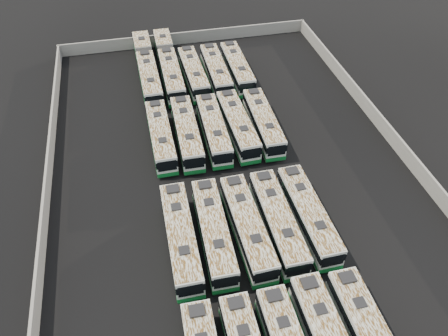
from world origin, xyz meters
TOP-DOWN VIEW (x-y plane):
  - ground at (0.00, 0.00)m, footprint 140.00×140.00m
  - perimeter_wall at (0.00, 0.00)m, footprint 45.20×73.20m
  - bus_midfront_far_left at (-8.01, -9.35)m, footprint 2.92×13.22m
  - bus_midfront_left at (-4.52, -9.34)m, footprint 3.06×13.01m
  - bus_midfront_center at (-0.92, -9.54)m, footprint 3.07×13.12m
  - bus_midfront_right at (2.46, -9.56)m, footprint 2.78×13.10m
  - bus_midfront_far_right at (6.00, -9.37)m, footprint 2.93×12.95m
  - bus_midback_far_left at (-8.01, 7.87)m, footprint 2.74×12.72m
  - bus_midback_left at (-4.55, 7.76)m, footprint 3.04×13.18m
  - bus_midback_center at (-0.93, 7.69)m, footprint 3.00×12.93m
  - bus_midback_right at (2.44, 7.86)m, footprint 3.08×13.11m
  - bus_midback_far_right at (6.00, 7.66)m, footprint 2.98×12.86m
  - bus_back_far_left at (-8.06, 25.74)m, footprint 2.97×20.35m
  - bus_back_left at (-4.54, 25.86)m, footprint 2.90×20.29m
  - bus_back_center at (-1.06, 22.41)m, footprint 3.00×12.85m
  - bus_back_right at (2.55, 22.31)m, footprint 2.84×13.00m
  - bus_back_far_right at (6.07, 22.43)m, footprint 2.76×12.89m

SIDE VIEW (x-z plane):
  - ground at x=0.00m, z-range 0.00..0.00m
  - perimeter_wall at x=0.00m, z-range 0.00..2.20m
  - bus_midback_far_left at x=-8.01m, z-range 0.04..3.62m
  - bus_back_center at x=-1.06m, z-range 0.04..3.65m
  - bus_midback_far_right at x=6.00m, z-range 0.04..3.65m
  - bus_midback_center at x=-0.93m, z-range 0.04..3.67m
  - bus_back_far_right at x=6.07m, z-range 0.04..3.67m
  - bus_midfront_far_right at x=6.00m, z-range 0.04..3.68m
  - bus_midfront_left at x=-4.52m, z-range 0.04..3.69m
  - bus_back_right at x=2.55m, z-range 0.04..3.70m
  - bus_back_left at x=-4.54m, z-range 0.04..3.72m
  - bus_midback_right at x=2.44m, z-range 0.04..3.72m
  - bus_midfront_center at x=-0.92m, z-range 0.04..3.72m
  - bus_back_far_left at x=-8.06m, z-range 0.04..3.73m
  - bus_midfront_right at x=2.46m, z-range 0.04..3.73m
  - bus_midback_left at x=-4.55m, z-range 0.04..3.74m
  - bus_midfront_far_left at x=-8.01m, z-range 0.04..3.76m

